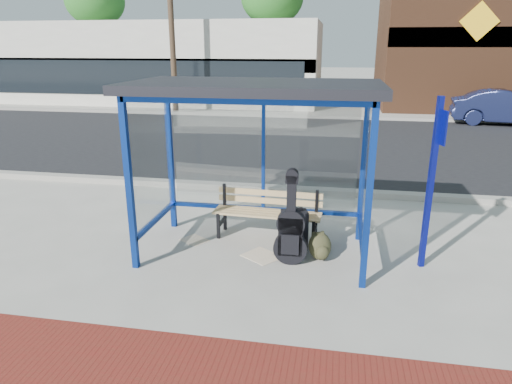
% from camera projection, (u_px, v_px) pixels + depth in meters
% --- Properties ---
extents(ground, '(120.00, 120.00, 0.00)m').
position_uv_depth(ground, '(255.00, 252.00, 6.65)').
color(ground, '#B2ADA0').
rests_on(ground, ground).
extents(brick_paver_strip, '(60.00, 1.00, 0.01)m').
position_uv_depth(brick_paver_strip, '(204.00, 371.00, 4.21)').
color(brick_paver_strip, maroon).
rests_on(brick_paver_strip, ground).
extents(curb_near, '(60.00, 0.25, 0.12)m').
position_uv_depth(curb_near, '(280.00, 189.00, 9.35)').
color(curb_near, gray).
rests_on(curb_near, ground).
extents(street_asphalt, '(60.00, 10.00, 0.00)m').
position_uv_depth(street_asphalt, '(301.00, 142.00, 14.14)').
color(street_asphalt, black).
rests_on(street_asphalt, ground).
extents(curb_far, '(60.00, 0.25, 0.12)m').
position_uv_depth(curb_far, '(312.00, 117.00, 18.90)').
color(curb_far, gray).
rests_on(curb_far, ground).
extents(far_sidewalk, '(60.00, 4.00, 0.01)m').
position_uv_depth(far_sidewalk, '(314.00, 112.00, 20.70)').
color(far_sidewalk, '#B2ADA0').
rests_on(far_sidewalk, ground).
extents(bus_shelter, '(3.30, 1.80, 2.42)m').
position_uv_depth(bus_shelter, '(255.00, 108.00, 6.08)').
color(bus_shelter, navy).
rests_on(bus_shelter, ground).
extents(storefront_white, '(18.00, 6.04, 4.00)m').
position_uv_depth(storefront_white, '(150.00, 63.00, 24.41)').
color(storefront_white, silver).
rests_on(storefront_white, ground).
extents(storefront_brown, '(10.00, 7.08, 6.40)m').
position_uv_depth(storefront_brown, '(490.00, 38.00, 21.64)').
color(storefront_brown, '#59331E').
rests_on(storefront_brown, ground).
extents(tree_left, '(3.60, 3.60, 7.03)m').
position_uv_depth(tree_left, '(95.00, 1.00, 27.96)').
color(tree_left, '#4C3826').
rests_on(tree_left, ground).
extents(utility_pole_west, '(1.60, 0.24, 8.00)m').
position_uv_depth(utility_pole_west, '(171.00, 14.00, 18.96)').
color(utility_pole_west, '#4C3826').
rests_on(utility_pole_west, ground).
extents(bench, '(1.67, 0.48, 0.78)m').
position_uv_depth(bench, '(268.00, 210.00, 7.05)').
color(bench, black).
rests_on(bench, ground).
extents(guitar_bag, '(0.47, 0.15, 1.27)m').
position_uv_depth(guitar_bag, '(291.00, 232.00, 6.17)').
color(guitar_bag, black).
rests_on(guitar_bag, ground).
extents(suitcase, '(0.42, 0.33, 0.65)m').
position_uv_depth(suitcase, '(294.00, 230.00, 6.66)').
color(suitcase, black).
rests_on(suitcase, ground).
extents(backpack, '(0.39, 0.37, 0.39)m').
position_uv_depth(backpack, '(320.00, 247.00, 6.37)').
color(backpack, '#31301B').
rests_on(backpack, ground).
extents(sign_post, '(0.13, 0.28, 2.29)m').
position_uv_depth(sign_post, '(432.00, 175.00, 5.84)').
color(sign_post, navy).
rests_on(sign_post, ground).
extents(newspaper_a, '(0.50, 0.48, 0.01)m').
position_uv_depth(newspaper_a, '(195.00, 240.00, 7.04)').
color(newspaper_a, white).
rests_on(newspaper_a, ground).
extents(newspaper_b, '(0.50, 0.52, 0.01)m').
position_uv_depth(newspaper_b, '(258.00, 254.00, 6.57)').
color(newspaper_b, white).
rests_on(newspaper_b, ground).
extents(newspaper_c, '(0.42, 0.43, 0.01)m').
position_uv_depth(newspaper_c, '(266.00, 259.00, 6.41)').
color(newspaper_c, white).
rests_on(newspaper_c, ground).
extents(parked_car, '(4.07, 1.85, 1.29)m').
position_uv_depth(parked_car, '(507.00, 108.00, 17.13)').
color(parked_car, '#181E43').
rests_on(parked_car, ground).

